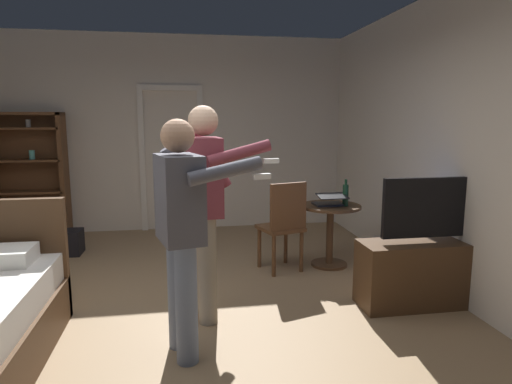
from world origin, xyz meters
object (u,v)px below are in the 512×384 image
(wooden_chair, at_px, (284,223))
(suitcase_dark, at_px, (62,243))
(side_table, at_px, (330,225))
(bottle_on_table, at_px, (346,195))
(tv_flatscreen, at_px, (427,267))
(bookshelf, at_px, (30,171))
(person_striped_shirt, at_px, (206,199))
(person_blue_shirt, at_px, (182,223))
(laptop, at_px, (330,201))

(wooden_chair, relative_size, suitcase_dark, 2.14)
(side_table, xyz_separation_m, bottle_on_table, (0.14, -0.08, 0.35))
(tv_flatscreen, relative_size, side_table, 1.74)
(bookshelf, relative_size, person_striped_shirt, 0.99)
(side_table, xyz_separation_m, wooden_chair, (-0.56, -0.11, 0.07))
(person_blue_shirt, relative_size, person_striped_shirt, 0.94)
(bookshelf, bearing_deg, side_table, -26.98)
(suitcase_dark, bearing_deg, bookshelf, 124.50)
(bookshelf, height_order, tv_flatscreen, bookshelf)
(bookshelf, xyz_separation_m, tv_flatscreen, (4.20, -3.05, -0.60))
(person_blue_shirt, bearing_deg, person_striped_shirt, 71.00)
(side_table, height_order, suitcase_dark, side_table)
(wooden_chair, distance_m, person_blue_shirt, 1.95)
(person_blue_shirt, bearing_deg, bookshelf, 120.05)
(bottle_on_table, bearing_deg, bookshelf, 152.91)
(bottle_on_table, bearing_deg, person_striped_shirt, -147.07)
(tv_flatscreen, height_order, person_blue_shirt, person_blue_shirt)
(person_blue_shirt, distance_m, suitcase_dark, 3.10)
(person_striped_shirt, bearing_deg, laptop, 36.91)
(side_table, distance_m, bottle_on_table, 0.39)
(laptop, bearing_deg, suitcase_dark, 162.26)
(laptop, xyz_separation_m, bottle_on_table, (0.17, -0.04, 0.07))
(bookshelf, relative_size, bottle_on_table, 5.85)
(bottle_on_table, bearing_deg, person_blue_shirt, -138.06)
(bookshelf, bearing_deg, suitcase_dark, -57.51)
(side_table, bearing_deg, tv_flatscreen, -66.79)
(laptop, bearing_deg, side_table, 56.44)
(side_table, bearing_deg, person_blue_shirt, -134.31)
(wooden_chair, bearing_deg, laptop, 7.06)
(tv_flatscreen, bearing_deg, suitcase_dark, 149.62)
(bookshelf, xyz_separation_m, suitcase_dark, (0.60, -0.94, -0.79))
(person_striped_shirt, relative_size, suitcase_dark, 3.80)
(side_table, relative_size, wooden_chair, 0.71)
(bottle_on_table, height_order, suitcase_dark, bottle_on_table)
(tv_flatscreen, distance_m, laptop, 1.31)
(side_table, bearing_deg, wooden_chair, -168.98)
(side_table, height_order, wooden_chair, wooden_chair)
(side_table, height_order, laptop, laptop)
(laptop, relative_size, suitcase_dark, 0.73)
(bookshelf, xyz_separation_m, wooden_chair, (3.14, -1.99, -0.40))
(bookshelf, bearing_deg, person_blue_shirt, -59.95)
(wooden_chair, bearing_deg, bottle_on_table, 2.37)
(bookshelf, xyz_separation_m, bottle_on_table, (3.84, -1.96, -0.12))
(bookshelf, relative_size, tv_flatscreen, 1.43)
(person_blue_shirt, bearing_deg, side_table, 45.69)
(wooden_chair, bearing_deg, person_blue_shirt, -124.50)
(tv_flatscreen, xyz_separation_m, person_striped_shirt, (-1.94, 0.07, 0.67))
(person_blue_shirt, xyz_separation_m, person_striped_shirt, (0.20, 0.57, 0.06))
(person_blue_shirt, height_order, person_striped_shirt, person_striped_shirt)
(side_table, bearing_deg, bookshelf, 153.02)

